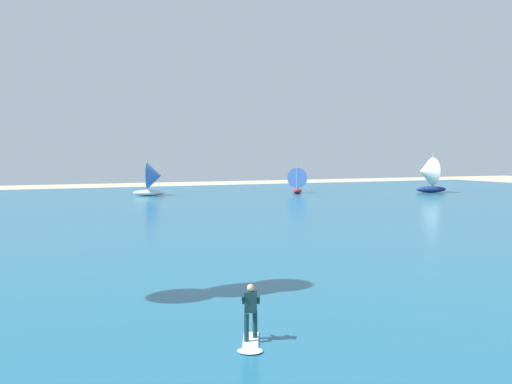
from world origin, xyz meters
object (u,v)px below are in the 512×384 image
sailboat_trailing (153,179)px  sailboat_heeled_over (298,180)px  kitesurfer (251,322)px  sailboat_far_left (427,175)px

sailboat_trailing → sailboat_heeled_over: 19.90m
kitesurfer → sailboat_far_left: size_ratio=0.37×
sailboat_far_left → kitesurfer: bearing=-134.1°
sailboat_heeled_over → sailboat_far_left: 18.25m
kitesurfer → sailboat_far_left: bearing=45.9°
sailboat_heeled_over → sailboat_trailing: bearing=172.4°
sailboat_trailing → kitesurfer: bearing=-101.1°
sailboat_trailing → sailboat_far_left: bearing=-14.0°
sailboat_trailing → sailboat_heeled_over: (19.72, -2.62, -0.41)m
sailboat_heeled_over → sailboat_far_left: size_ratio=0.71×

